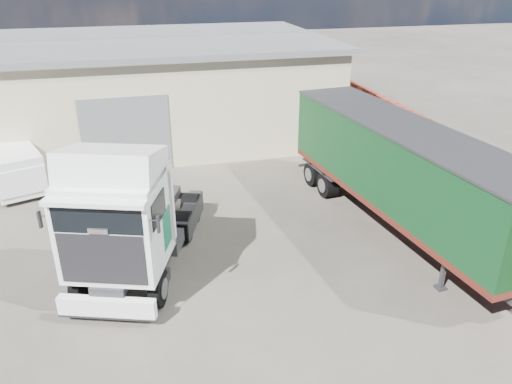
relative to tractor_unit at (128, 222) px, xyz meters
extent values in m
plane|color=#2B2923|center=(2.11, -0.98, -1.98)|extent=(120.00, 120.00, 0.00)
cube|color=#BDAF91|center=(-3.89, 15.02, 0.52)|extent=(30.00, 12.00, 5.00)
cube|color=#5A5D5F|center=(-3.89, 15.02, 3.17)|extent=(30.60, 12.60, 0.30)
cube|color=#5A5D5F|center=(0.11, 9.00, -0.18)|extent=(4.00, 0.08, 3.60)
cube|color=#5A5D5F|center=(-3.89, 15.02, 3.37)|extent=(30.60, 0.40, 0.15)
cube|color=maroon|center=(13.61, 5.02, -0.73)|extent=(0.35, 26.00, 2.50)
cylinder|color=black|center=(-0.42, -1.20, -1.42)|extent=(2.82, 1.91, 1.12)
cylinder|color=black|center=(0.80, 2.28, -1.42)|extent=(2.87, 1.93, 1.12)
cylinder|color=black|center=(1.29, 3.67, -1.42)|extent=(2.87, 1.93, 1.12)
cube|color=#2D2D30|center=(0.42, 1.19, -1.03)|extent=(3.20, 6.88, 0.32)
cube|color=white|center=(-0.75, -2.15, -1.40)|extent=(2.62, 1.14, 0.58)
cube|color=white|center=(-0.30, -0.85, 0.42)|extent=(3.29, 3.16, 2.58)
cube|color=black|center=(-0.70, -2.00, 0.02)|extent=(2.21, 0.83, 1.48)
cube|color=black|center=(-0.69, -1.98, 1.18)|extent=(2.25, 0.84, 0.79)
cube|color=white|center=(-0.23, -0.65, 2.08)|extent=(3.14, 2.79, 1.29)
cube|color=#0D5D3E|center=(-1.41, -0.02, 0.13)|extent=(0.27, 0.75, 1.16)
cube|color=#0D5D3E|center=(1.09, -0.89, 0.13)|extent=(0.27, 0.75, 1.16)
cylinder|color=#2D2D30|center=(0.87, 2.48, -0.81)|extent=(1.48, 1.48, 0.13)
cube|color=#2D2D30|center=(9.00, -2.96, -1.43)|extent=(0.33, 0.33, 1.09)
cube|color=#2D2D30|center=(10.78, -2.78, -1.43)|extent=(0.33, 0.33, 1.09)
cylinder|color=black|center=(9.08, 4.86, -1.45)|extent=(2.62, 1.31, 1.05)
cube|color=#2D2D30|center=(9.50, 0.87, -1.09)|extent=(2.02, 11.90, 0.35)
cube|color=#5E2015|center=(9.50, 0.87, -0.76)|extent=(3.69, 12.07, 0.24)
cube|color=black|center=(9.50, 0.87, 0.65)|extent=(3.69, 12.07, 2.57)
cube|color=#2D2D30|center=(9.50, 0.87, 1.95)|extent=(3.76, 12.14, 0.08)
cylinder|color=black|center=(-4.34, 7.12, -1.65)|extent=(2.02, 1.27, 0.66)
cylinder|color=black|center=(-5.43, 10.11, -1.65)|extent=(2.02, 1.27, 0.66)
cube|color=white|center=(-4.89, 8.61, -0.93)|extent=(3.34, 4.95, 1.69)
cube|color=white|center=(-4.24, 6.84, -0.98)|extent=(2.04, 1.47, 1.09)
cube|color=black|center=(-4.31, 7.02, -0.44)|extent=(1.66, 0.67, 0.60)
camera|label=1|loc=(0.41, -13.72, 7.07)|focal=35.00mm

